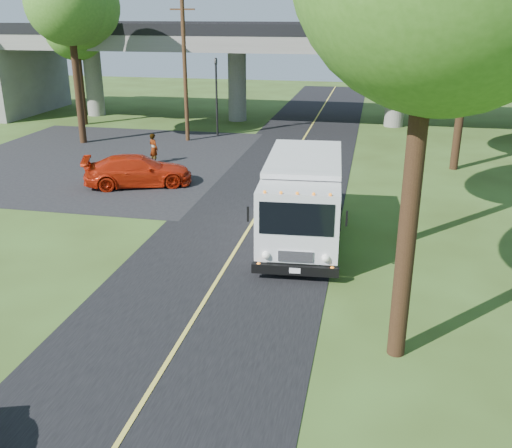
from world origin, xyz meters
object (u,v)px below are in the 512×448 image
(tree_left_far, at_px, (76,21))
(traffic_signal, at_px, (216,89))
(red_sedan, at_px, (138,171))
(step_van, at_px, (303,198))
(utility_pole, at_px, (185,70))
(tree_left_lot, at_px, (72,14))
(pedestrian, at_px, (154,149))
(tree_right_far, at_px, (478,7))

(tree_left_far, bearing_deg, traffic_signal, -9.65)
(traffic_signal, height_order, red_sedan, traffic_signal)
(step_van, bearing_deg, utility_pole, 117.37)
(tree_left_lot, distance_m, tree_left_far, 6.72)
(traffic_signal, height_order, pedestrian, traffic_signal)
(utility_pole, bearing_deg, red_sedan, -85.16)
(red_sedan, height_order, pedestrian, pedestrian)
(traffic_signal, bearing_deg, red_sedan, -92.84)
(red_sedan, bearing_deg, tree_right_far, -90.15)
(tree_left_far, xyz_separation_m, step_van, (18.99, -19.79, -5.77))
(utility_pole, xyz_separation_m, tree_left_far, (-9.29, 3.84, 2.86))
(traffic_signal, distance_m, step_van, 19.79)
(tree_right_far, height_order, pedestrian, tree_right_far)
(tree_right_far, xyz_separation_m, tree_left_lot, (-23.00, 2.00, -0.40))
(step_van, height_order, red_sedan, step_van)
(tree_right_far, xyz_separation_m, pedestrian, (-16.68, -1.99, -7.45))
(tree_left_lot, distance_m, pedestrian, 10.28)
(step_van, bearing_deg, tree_right_far, 55.35)
(traffic_signal, relative_size, tree_left_far, 0.53)
(utility_pole, xyz_separation_m, red_sedan, (0.88, -10.44, -3.84))
(tree_left_far, relative_size, pedestrian, 5.81)
(tree_right_far, distance_m, tree_left_far, 27.22)
(traffic_signal, bearing_deg, tree_left_far, 170.35)
(traffic_signal, bearing_deg, pedestrian, -100.22)
(tree_left_lot, relative_size, pedestrian, 6.16)
(tree_right_far, bearing_deg, tree_left_far, 162.90)
(traffic_signal, relative_size, pedestrian, 3.05)
(tree_left_lot, relative_size, red_sedan, 2.02)
(traffic_signal, bearing_deg, utility_pole, -126.87)
(red_sedan, bearing_deg, pedestrian, -10.55)
(utility_pole, distance_m, tree_right_far, 17.61)
(tree_left_far, xyz_separation_m, red_sedan, (10.18, -14.28, -6.70))
(tree_left_lot, distance_m, step_van, 22.01)
(step_van, height_order, pedestrian, step_van)
(traffic_signal, xyz_separation_m, tree_left_far, (-10.79, 1.84, 4.25))
(tree_right_far, relative_size, red_sedan, 2.11)
(traffic_signal, height_order, step_van, traffic_signal)
(traffic_signal, height_order, tree_right_far, tree_right_far)
(traffic_signal, relative_size, utility_pole, 0.58)
(utility_pole, xyz_separation_m, step_van, (9.70, -15.95, -2.91))
(tree_right_far, bearing_deg, traffic_signal, 157.93)
(step_van, bearing_deg, red_sedan, 144.06)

